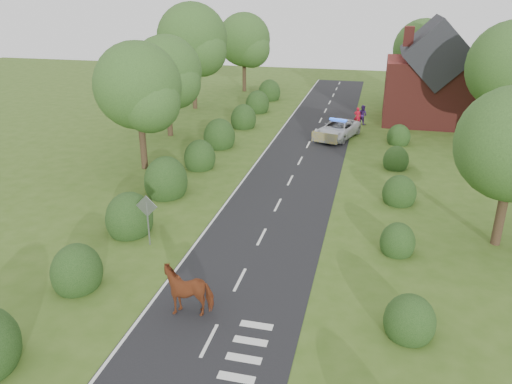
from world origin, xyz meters
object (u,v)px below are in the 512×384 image
(road_sign, at_px, (147,213))
(pedestrian_red, at_px, (357,116))
(police_van, at_px, (337,129))
(pedestrian_purple, at_px, (363,115))
(cow, at_px, (189,291))

(road_sign, distance_m, pedestrian_red, 26.35)
(road_sign, xyz_separation_m, police_van, (7.00, 20.51, -0.93))
(pedestrian_red, xyz_separation_m, pedestrian_purple, (0.42, 0.52, 0.06))
(cow, relative_size, pedestrian_red, 1.37)
(road_sign, height_order, police_van, road_sign)
(police_van, xyz_separation_m, pedestrian_red, (1.34, 4.48, 0.09))
(cow, bearing_deg, pedestrian_red, 156.36)
(police_van, bearing_deg, cow, -80.34)
(road_sign, height_order, pedestrian_purple, road_sign)
(police_van, bearing_deg, road_sign, -91.63)
(police_van, height_order, pedestrian_purple, pedestrian_purple)
(cow, xyz_separation_m, pedestrian_red, (4.65, 29.39, 0.02))
(road_sign, bearing_deg, police_van, 71.15)
(road_sign, height_order, pedestrian_red, road_sign)
(pedestrian_red, bearing_deg, pedestrian_purple, -125.74)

